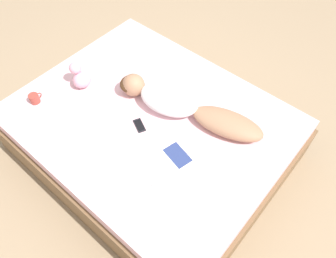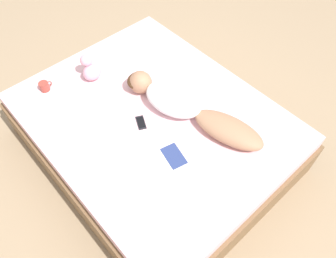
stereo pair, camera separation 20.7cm
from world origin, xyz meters
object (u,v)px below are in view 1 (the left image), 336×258
at_px(coffee_mug, 34,98).
at_px(cell_phone, 139,125).
at_px(open_magazine, 167,162).
at_px(person, 180,104).

relative_size(coffee_mug, cell_phone, 0.75).
distance_m(open_magazine, cell_phone, 0.43).
relative_size(person, open_magazine, 2.81).
bearing_deg(open_magazine, person, 41.79).
height_order(person, coffee_mug, person).
relative_size(person, coffee_mug, 11.11).
bearing_deg(coffee_mug, open_magazine, -77.52).
relative_size(person, cell_phone, 8.38).
distance_m(open_magazine, coffee_mug, 1.33).
distance_m(person, coffee_mug, 1.29).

